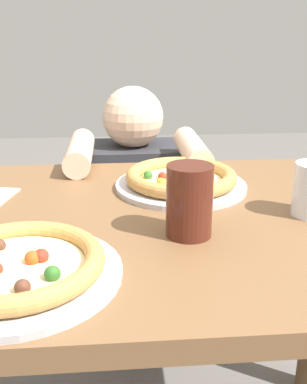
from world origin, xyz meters
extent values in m
cube|color=brown|center=(0.00, 0.00, 0.73)|extent=(1.21, 0.78, 0.04)
cylinder|color=#B7B7BC|center=(-0.23, -0.22, 0.76)|extent=(0.32, 0.32, 0.01)
cylinder|color=beige|center=(-0.23, -0.22, 0.77)|extent=(0.20, 0.20, 0.01)
torus|color=#C68C47|center=(-0.23, -0.22, 0.78)|extent=(0.26, 0.26, 0.03)
sphere|color=brown|center=(-0.20, -0.30, 0.78)|extent=(0.02, 0.02, 0.02)
sphere|color=#BF4C19|center=(-0.20, -0.22, 0.78)|extent=(0.02, 0.02, 0.02)
sphere|color=brown|center=(-0.26, -0.16, 0.78)|extent=(0.02, 0.02, 0.02)
sphere|color=maroon|center=(-0.19, -0.21, 0.78)|extent=(0.02, 0.02, 0.02)
sphere|color=#2D6623|center=(-0.17, -0.27, 0.78)|extent=(0.02, 0.02, 0.02)
cylinder|color=#B7B7BC|center=(0.08, 0.16, 0.76)|extent=(0.31, 0.31, 0.01)
cylinder|color=#EFD68C|center=(0.08, 0.16, 0.77)|extent=(0.19, 0.19, 0.01)
torus|color=#C68C47|center=(0.08, 0.16, 0.78)|extent=(0.26, 0.26, 0.03)
sphere|color=#2D6623|center=(0.00, 0.18, 0.78)|extent=(0.02, 0.02, 0.02)
sphere|color=#BF4C19|center=(0.10, 0.24, 0.78)|extent=(0.03, 0.03, 0.03)
sphere|color=maroon|center=(0.03, 0.17, 0.78)|extent=(0.02, 0.02, 0.02)
sphere|color=brown|center=(0.10, 0.10, 0.78)|extent=(0.03, 0.03, 0.03)
sphere|color=#2D6623|center=(0.06, 0.12, 0.78)|extent=(0.03, 0.03, 0.03)
sphere|color=gold|center=(0.02, 0.13, 0.78)|extent=(0.02, 0.02, 0.02)
sphere|color=gold|center=(0.03, 0.12, 0.78)|extent=(0.02, 0.02, 0.02)
sphere|color=#2D6623|center=(0.06, 0.17, 0.78)|extent=(0.02, 0.02, 0.02)
sphere|color=#BF4C19|center=(0.05, 0.12, 0.78)|extent=(0.02, 0.02, 0.02)
cylinder|color=#4C1E14|center=(0.05, -0.09, 0.82)|extent=(0.08, 0.08, 0.13)
cylinder|color=#333847|center=(-0.02, 0.62, 0.23)|extent=(0.28, 0.28, 0.45)
cube|color=#2D2D33|center=(-0.02, 0.62, 0.60)|extent=(0.35, 0.22, 0.29)
sphere|color=beige|center=(-0.02, 0.62, 0.84)|extent=(0.20, 0.20, 0.20)
cylinder|color=beige|center=(-0.17, 0.39, 0.79)|extent=(0.07, 0.28, 0.07)
cylinder|color=beige|center=(0.14, 0.39, 0.79)|extent=(0.07, 0.28, 0.07)
camera|label=1|loc=(-0.07, -0.85, 1.11)|focal=43.26mm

